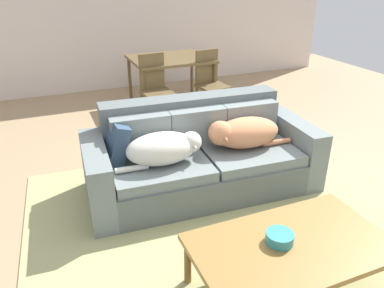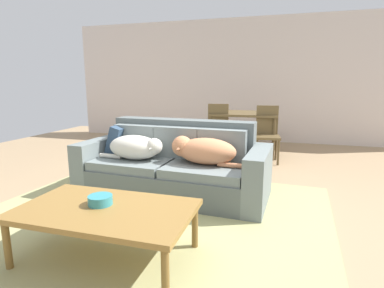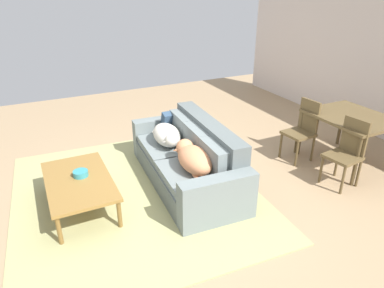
{
  "view_description": "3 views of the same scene",
  "coord_description": "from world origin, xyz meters",
  "px_view_note": "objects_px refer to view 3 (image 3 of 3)",
  "views": [
    {
      "loc": [
        -1.57,
        -2.73,
        1.99
      ],
      "look_at": [
        -0.38,
        0.14,
        0.53
      ],
      "focal_mm": 35.15,
      "sensor_mm": 36.0,
      "label": 1
    },
    {
      "loc": [
        0.93,
        -3.05,
        1.29
      ],
      "look_at": [
        -0.01,
        0.18,
        0.62
      ],
      "focal_mm": 28.51,
      "sensor_mm": 36.0,
      "label": 2
    },
    {
      "loc": [
        3.54,
        -1.57,
        2.55
      ],
      "look_at": [
        -0.16,
        0.24,
        0.61
      ],
      "focal_mm": 32.47,
      "sensor_mm": 36.0,
      "label": 3
    }
  ],
  "objects_px": {
    "dog_on_right_cushion": "(193,158)",
    "dining_chair_near_left": "(303,128)",
    "couch": "(190,160)",
    "dining_table": "(352,120)",
    "dog_on_left_cushion": "(167,135)",
    "dining_chair_near_right": "(347,150)",
    "throw_pillow_by_left_arm": "(173,122)",
    "coffee_table": "(79,182)",
    "bowl_on_coffee_table": "(81,173)"
  },
  "relations": [
    {
      "from": "throw_pillow_by_left_arm",
      "to": "coffee_table",
      "type": "xyz_separation_m",
      "value": [
        0.78,
        -1.57,
        -0.22
      ]
    },
    {
      "from": "dining_table",
      "to": "bowl_on_coffee_table",
      "type": "bearing_deg",
      "value": -99.3
    },
    {
      "from": "dog_on_left_cushion",
      "to": "dining_table",
      "type": "distance_m",
      "value": 2.72
    },
    {
      "from": "bowl_on_coffee_table",
      "to": "throw_pillow_by_left_arm",
      "type": "bearing_deg",
      "value": 114.88
    },
    {
      "from": "dog_on_right_cushion",
      "to": "dining_chair_near_left",
      "type": "relative_size",
      "value": 0.89
    },
    {
      "from": "dining_table",
      "to": "coffee_table",
      "type": "bearing_deg",
      "value": -98.21
    },
    {
      "from": "dog_on_left_cushion",
      "to": "dining_chair_near_right",
      "type": "relative_size",
      "value": 0.85
    },
    {
      "from": "bowl_on_coffee_table",
      "to": "dining_chair_near_right",
      "type": "xyz_separation_m",
      "value": [
        1.05,
        3.29,
        0.07
      ]
    },
    {
      "from": "couch",
      "to": "throw_pillow_by_left_arm",
      "type": "xyz_separation_m",
      "value": [
        -0.79,
        0.1,
        0.26
      ]
    },
    {
      "from": "dog_on_left_cushion",
      "to": "dining_table",
      "type": "xyz_separation_m",
      "value": [
        0.96,
        2.54,
        0.13
      ]
    },
    {
      "from": "couch",
      "to": "dog_on_right_cushion",
      "type": "relative_size",
      "value": 2.68
    },
    {
      "from": "dog_on_right_cushion",
      "to": "dining_chair_near_left",
      "type": "xyz_separation_m",
      "value": [
        -0.25,
        1.99,
        -0.05
      ]
    },
    {
      "from": "coffee_table",
      "to": "dining_chair_near_right",
      "type": "relative_size",
      "value": 1.37
    },
    {
      "from": "throw_pillow_by_left_arm",
      "to": "dining_table",
      "type": "relative_size",
      "value": 0.31
    },
    {
      "from": "dog_on_left_cushion",
      "to": "dining_chair_near_left",
      "type": "relative_size",
      "value": 0.84
    },
    {
      "from": "dining_chair_near_right",
      "to": "dining_table",
      "type": "bearing_deg",
      "value": 122.19
    },
    {
      "from": "dining_table",
      "to": "dining_chair_near_right",
      "type": "relative_size",
      "value": 1.26
    },
    {
      "from": "bowl_on_coffee_table",
      "to": "coffee_table",
      "type": "bearing_deg",
      "value": -33.13
    },
    {
      "from": "dog_on_left_cushion",
      "to": "bowl_on_coffee_table",
      "type": "xyz_separation_m",
      "value": [
        0.34,
        -1.27,
        -0.13
      ]
    },
    {
      "from": "dog_on_left_cushion",
      "to": "dog_on_right_cushion",
      "type": "height_order",
      "value": "dog_on_right_cushion"
    },
    {
      "from": "bowl_on_coffee_table",
      "to": "dining_table",
      "type": "bearing_deg",
      "value": 80.7
    },
    {
      "from": "dog_on_right_cushion",
      "to": "bowl_on_coffee_table",
      "type": "distance_m",
      "value": 1.38
    },
    {
      "from": "couch",
      "to": "dining_table",
      "type": "distance_m",
      "value": 2.47
    },
    {
      "from": "coffee_table",
      "to": "dining_table",
      "type": "relative_size",
      "value": 1.09
    },
    {
      "from": "bowl_on_coffee_table",
      "to": "dog_on_right_cushion",
      "type": "bearing_deg",
      "value": 70.59
    },
    {
      "from": "dining_table",
      "to": "dog_on_right_cushion",
      "type": "bearing_deg",
      "value": -93.83
    },
    {
      "from": "dog_on_right_cushion",
      "to": "dining_table",
      "type": "distance_m",
      "value": 2.53
    },
    {
      "from": "dog_on_left_cushion",
      "to": "throw_pillow_by_left_arm",
      "type": "xyz_separation_m",
      "value": [
        -0.37,
        0.26,
        0.02
      ]
    },
    {
      "from": "bowl_on_coffee_table",
      "to": "couch",
      "type": "bearing_deg",
      "value": 86.86
    },
    {
      "from": "dog_on_right_cushion",
      "to": "coffee_table",
      "type": "distance_m",
      "value": 1.41
    },
    {
      "from": "dog_on_left_cushion",
      "to": "dining_chair_near_right",
      "type": "distance_m",
      "value": 2.45
    },
    {
      "from": "dog_on_left_cushion",
      "to": "bowl_on_coffee_table",
      "type": "height_order",
      "value": "dog_on_left_cushion"
    },
    {
      "from": "couch",
      "to": "dog_on_left_cushion",
      "type": "xyz_separation_m",
      "value": [
        -0.41,
        -0.16,
        0.24
      ]
    },
    {
      "from": "dining_chair_near_right",
      "to": "bowl_on_coffee_table",
      "type": "bearing_deg",
      "value": -114.79
    },
    {
      "from": "throw_pillow_by_left_arm",
      "to": "dining_chair_near_left",
      "type": "distance_m",
      "value": 1.98
    },
    {
      "from": "dog_on_left_cushion",
      "to": "dining_table",
      "type": "bearing_deg",
      "value": 72.76
    },
    {
      "from": "bowl_on_coffee_table",
      "to": "dining_chair_near_left",
      "type": "bearing_deg",
      "value": 86.33
    },
    {
      "from": "dog_on_right_cushion",
      "to": "coffee_table",
      "type": "bearing_deg",
      "value": -102.72
    },
    {
      "from": "throw_pillow_by_left_arm",
      "to": "dining_chair_near_left",
      "type": "height_order",
      "value": "dining_chair_near_left"
    },
    {
      "from": "dog_on_right_cushion",
      "to": "coffee_table",
      "type": "xyz_separation_m",
      "value": [
        -0.39,
        -1.34,
        -0.2
      ]
    },
    {
      "from": "throw_pillow_by_left_arm",
      "to": "coffee_table",
      "type": "distance_m",
      "value": 1.77
    },
    {
      "from": "throw_pillow_by_left_arm",
      "to": "bowl_on_coffee_table",
      "type": "relative_size",
      "value": 2.04
    },
    {
      "from": "dog_on_left_cushion",
      "to": "couch",
      "type": "bearing_deg",
      "value": 24.43
    },
    {
      "from": "throw_pillow_by_left_arm",
      "to": "coffee_table",
      "type": "bearing_deg",
      "value": -63.72
    },
    {
      "from": "dining_table",
      "to": "dining_chair_near_left",
      "type": "bearing_deg",
      "value": -127.85
    },
    {
      "from": "throw_pillow_by_left_arm",
      "to": "dining_chair_near_right",
      "type": "height_order",
      "value": "dining_chair_near_right"
    },
    {
      "from": "dining_chair_near_left",
      "to": "dining_table",
      "type": "bearing_deg",
      "value": 47.87
    },
    {
      "from": "coffee_table",
      "to": "dog_on_right_cushion",
      "type": "bearing_deg",
      "value": 73.82
    },
    {
      "from": "dog_on_right_cushion",
      "to": "dining_chair_near_left",
      "type": "height_order",
      "value": "dining_chair_near_left"
    },
    {
      "from": "bowl_on_coffee_table",
      "to": "dining_table",
      "type": "relative_size",
      "value": 0.15
    }
  ]
}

